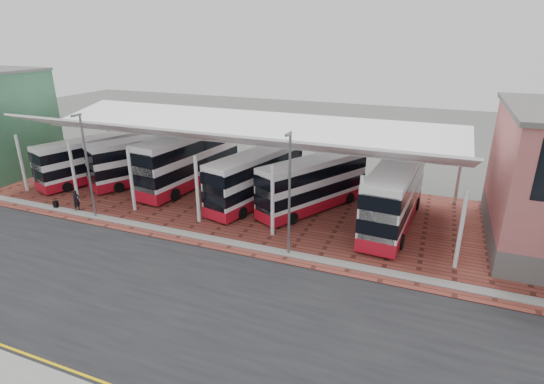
{
  "coord_description": "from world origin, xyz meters",
  "views": [
    {
      "loc": [
        10.07,
        -16.67,
        13.47
      ],
      "look_at": [
        0.27,
        7.73,
        3.58
      ],
      "focal_mm": 28.0,
      "sensor_mm": 36.0,
      "label": 1
    }
  ],
  "objects_px": {
    "bus_0": "(92,160)",
    "bus_4": "(313,185)",
    "bus_3": "(256,178)",
    "pedestrian": "(76,201)",
    "bus_2": "(189,160)",
    "bus_1": "(146,160)",
    "bus_5": "(394,195)"
  },
  "relations": [
    {
      "from": "bus_0",
      "to": "bus_2",
      "type": "distance_m",
      "value": 9.68
    },
    {
      "from": "pedestrian",
      "to": "bus_1",
      "type": "bearing_deg",
      "value": -4.22
    },
    {
      "from": "bus_1",
      "to": "bus_5",
      "type": "height_order",
      "value": "bus_5"
    },
    {
      "from": "bus_3",
      "to": "pedestrian",
      "type": "xyz_separation_m",
      "value": [
        -12.57,
        -7.06,
        -1.27
      ]
    },
    {
      "from": "bus_1",
      "to": "bus_3",
      "type": "relative_size",
      "value": 0.96
    },
    {
      "from": "bus_4",
      "to": "bus_5",
      "type": "height_order",
      "value": "bus_5"
    },
    {
      "from": "bus_1",
      "to": "bus_4",
      "type": "relative_size",
      "value": 1.02
    },
    {
      "from": "bus_0",
      "to": "pedestrian",
      "type": "bearing_deg",
      "value": -38.07
    },
    {
      "from": "bus_5",
      "to": "bus_2",
      "type": "bearing_deg",
      "value": 177.78
    },
    {
      "from": "bus_4",
      "to": "bus_3",
      "type": "bearing_deg",
      "value": -147.61
    },
    {
      "from": "bus_3",
      "to": "pedestrian",
      "type": "bearing_deg",
      "value": -137.03
    },
    {
      "from": "bus_2",
      "to": "pedestrian",
      "type": "bearing_deg",
      "value": -113.49
    },
    {
      "from": "bus_2",
      "to": "pedestrian",
      "type": "relative_size",
      "value": 7.03
    },
    {
      "from": "bus_1",
      "to": "bus_5",
      "type": "relative_size",
      "value": 0.9
    },
    {
      "from": "bus_4",
      "to": "bus_5",
      "type": "relative_size",
      "value": 0.87
    },
    {
      "from": "bus_2",
      "to": "pedestrian",
      "type": "height_order",
      "value": "bus_2"
    },
    {
      "from": "bus_3",
      "to": "bus_4",
      "type": "bearing_deg",
      "value": 17.95
    },
    {
      "from": "bus_2",
      "to": "bus_5",
      "type": "xyz_separation_m",
      "value": [
        18.64,
        -1.98,
        -0.12
      ]
    },
    {
      "from": "bus_2",
      "to": "bus_3",
      "type": "relative_size",
      "value": 1.14
    },
    {
      "from": "pedestrian",
      "to": "bus_0",
      "type": "bearing_deg",
      "value": 34.82
    },
    {
      "from": "bus_4",
      "to": "bus_2",
      "type": "bearing_deg",
      "value": -157.9
    },
    {
      "from": "bus_2",
      "to": "bus_3",
      "type": "height_order",
      "value": "bus_2"
    },
    {
      "from": "bus_0",
      "to": "bus_4",
      "type": "xyz_separation_m",
      "value": [
        21.66,
        1.06,
        0.02
      ]
    },
    {
      "from": "bus_2",
      "to": "bus_4",
      "type": "height_order",
      "value": "bus_2"
    },
    {
      "from": "bus_0",
      "to": "bus_2",
      "type": "bearing_deg",
      "value": 31.99
    },
    {
      "from": "bus_3",
      "to": "pedestrian",
      "type": "height_order",
      "value": "bus_3"
    },
    {
      "from": "bus_3",
      "to": "pedestrian",
      "type": "distance_m",
      "value": 14.47
    },
    {
      "from": "bus_0",
      "to": "bus_5",
      "type": "distance_m",
      "value": 28.03
    },
    {
      "from": "bus_4",
      "to": "bus_5",
      "type": "bearing_deg",
      "value": 21.92
    },
    {
      "from": "pedestrian",
      "to": "bus_4",
      "type": "bearing_deg",
      "value": -66.03
    },
    {
      "from": "bus_2",
      "to": "bus_1",
      "type": "bearing_deg",
      "value": -164.92
    },
    {
      "from": "bus_4",
      "to": "pedestrian",
      "type": "bearing_deg",
      "value": -128.77
    }
  ]
}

